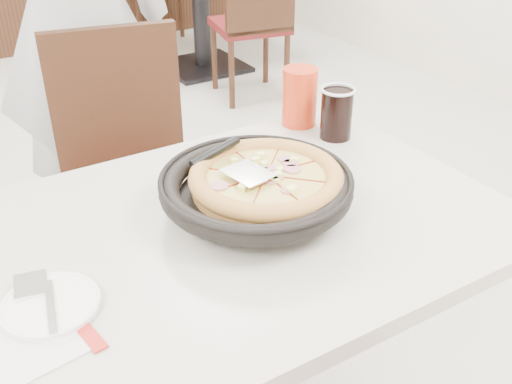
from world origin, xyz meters
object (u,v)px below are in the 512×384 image
diner_person (76,18)px  chair_far (135,191)px  pizza (266,184)px  bg_chair_right_near (249,21)px  cola_glass (336,115)px  main_table (227,355)px  side_plate (51,305)px  pizza_pan (256,195)px  bg_table_right (201,16)px  red_cup (300,97)px

diner_person → chair_far: bearing=105.5°
pizza → bg_chair_right_near: 2.61m
bg_chair_right_near → cola_glass: bearing=-103.9°
main_table → bg_chair_right_near: size_ratio=1.26×
chair_far → diner_person: diner_person is taller
side_plate → cola_glass: 0.89m
main_table → pizza_pan: (0.09, 0.01, 0.42)m
cola_glass → bg_table_right: cola_glass is taller
red_cup → diner_person: (-0.36, 0.84, 0.08)m
main_table → cola_glass: bearing=25.1°
side_plate → cola_glass: size_ratio=1.27×
main_table → chair_far: chair_far is taller
pizza → side_plate: pizza is taller
side_plate → bg_chair_right_near: bearing=52.5°
chair_far → pizza_pan: bearing=104.0°
chair_far → pizza_pan: chair_far is taller
main_table → pizza_pan: pizza_pan is taller
bg_chair_right_near → pizza_pan: bearing=-109.4°
red_cup → chair_far: bearing=138.4°
cola_glass → bg_chair_right_near: (0.95, 2.04, -0.34)m
red_cup → side_plate: bearing=-152.7°
pizza_pan → diner_person: size_ratio=0.18×
main_table → bg_chair_right_near: bearing=57.9°
cola_glass → red_cup: red_cup is taller
pizza → red_cup: size_ratio=1.99×
pizza_pan → diner_person: bearing=90.5°
cola_glass → red_cup: size_ratio=0.81×
diner_person → red_cup: bearing=131.9°
main_table → side_plate: size_ratio=7.27×
side_plate → bg_chair_right_near: 2.95m
main_table → bg_table_right: (1.39, 2.88, 0.00)m
cola_glass → diner_person: size_ratio=0.07×
main_table → pizza_pan: bearing=4.6°
side_plate → bg_table_right: bearing=59.1°
pizza_pan → pizza: (0.03, 0.00, 0.02)m
chair_far → cola_glass: 0.71m
cola_glass → bg_chair_right_near: size_ratio=0.14×
chair_far → bg_chair_right_near: same height
side_plate → bg_table_right: size_ratio=0.14×
pizza_pan → chair_far: bearing=93.4°
pizza → cola_glass: 0.41m
bg_table_right → side_plate: bearing=-120.9°
main_table → diner_person: (0.08, 1.18, 0.53)m
cola_glass → diner_person: (-0.39, 0.96, 0.09)m
side_plate → main_table: bearing=11.3°
diner_person → bg_table_right: size_ratio=1.51×
side_plate → diner_person: (0.45, 1.26, 0.15)m
pizza → cola_glass: size_ratio=2.44×
cola_glass → bg_table_right: bearing=70.8°
bg_table_right → main_table: bearing=-115.8°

